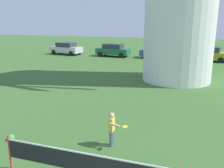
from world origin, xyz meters
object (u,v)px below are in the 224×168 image
(player_far, at_px, (112,127))
(parked_car_mustard, at_px, (208,54))
(tennis_net, at_px, (88,164))
(parked_car_blue, at_px, (160,52))
(parked_car_green, at_px, (113,50))
(parked_car_silver, at_px, (66,48))
(stray_ball, at_px, (11,137))

(player_far, height_order, parked_car_mustard, parked_car_mustard)
(tennis_net, relative_size, parked_car_blue, 1.13)
(parked_car_mustard, bearing_deg, parked_car_green, -179.42)
(tennis_net, relative_size, parked_car_green, 1.22)
(tennis_net, bearing_deg, parked_car_silver, 120.06)
(parked_car_blue, bearing_deg, parked_car_green, -178.94)
(player_far, distance_m, parked_car_silver, 24.90)
(player_far, relative_size, parked_car_silver, 0.28)
(parked_car_silver, height_order, parked_car_green, same)
(player_far, xyz_separation_m, parked_car_green, (-6.99, 21.24, 0.10))
(player_far, bearing_deg, tennis_net, -87.76)
(player_far, relative_size, parked_car_green, 0.30)
(player_far, distance_m, parked_car_mustard, 21.74)
(parked_car_blue, bearing_deg, player_far, -86.60)
(player_far, xyz_separation_m, parked_car_silver, (-13.39, 20.99, 0.10))
(parked_car_green, bearing_deg, tennis_net, -73.25)
(stray_ball, xyz_separation_m, parked_car_green, (-3.28, 22.07, 0.69))
(tennis_net, distance_m, parked_car_blue, 23.68)
(player_far, bearing_deg, parked_car_blue, 93.40)
(stray_ball, relative_size, parked_car_mustard, 0.05)
(parked_car_silver, relative_size, parked_car_mustard, 1.01)
(stray_ball, bearing_deg, parked_car_silver, 113.91)
(stray_ball, bearing_deg, player_far, 12.51)
(tennis_net, relative_size, parked_car_silver, 1.16)
(player_far, xyz_separation_m, parked_car_mustard, (4.07, 21.35, 0.10))
(parked_car_silver, bearing_deg, stray_ball, -66.09)
(tennis_net, bearing_deg, parked_car_mustard, 80.45)
(parked_car_silver, bearing_deg, tennis_net, -59.94)
(stray_ball, height_order, parked_car_green, parked_car_green)
(parked_car_blue, height_order, parked_car_mustard, same)
(parked_car_silver, xyz_separation_m, parked_car_green, (6.40, 0.25, -0.00))
(parked_car_silver, bearing_deg, parked_car_green, 2.20)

